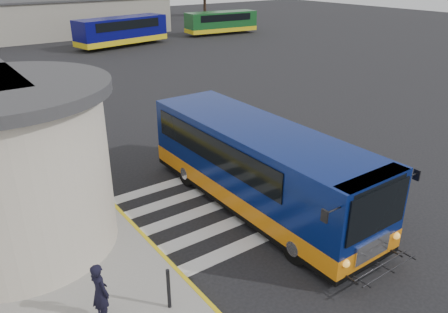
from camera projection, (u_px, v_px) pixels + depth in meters
ground at (228, 188)px, 16.43m from camera, size 140.00×140.00×0.00m
curb_strip at (85, 176)px, 17.20m from camera, size 0.12×34.00×0.16m
crosswalk at (230, 201)px, 15.57m from camera, size 8.00×5.35×0.01m
depot_building at (54, 18)px, 49.96m from camera, size 26.40×8.40×4.20m
transit_bus at (258, 170)px, 14.76m from camera, size 3.71×10.21×2.87m
pedestrian_a at (100, 292)px, 9.93m from camera, size 0.49×0.62×1.52m
pedestrian_b at (88, 228)px, 12.24m from camera, size 0.90×0.99×1.64m
bollard at (169, 289)px, 10.33m from camera, size 0.09×0.09×1.10m
far_bus_a at (122, 30)px, 44.17m from camera, size 9.94×4.49×2.48m
far_bus_b at (221, 22)px, 51.97m from camera, size 8.84×3.18×2.23m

